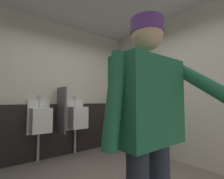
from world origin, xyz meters
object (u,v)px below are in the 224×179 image
(person, at_px, (149,121))
(trash_bin, at_px, (145,143))
(urinal_left, at_px, (40,120))
(urinal_middle, at_px, (77,117))

(person, relative_size, trash_bin, 2.92)
(urinal_left, bearing_deg, urinal_middle, 0.00)
(urinal_left, relative_size, trash_bin, 2.14)
(urinal_left, xyz_separation_m, urinal_middle, (0.75, 0.00, 0.00))
(urinal_middle, relative_size, person, 0.73)
(urinal_middle, height_order, trash_bin, urinal_middle)
(person, bearing_deg, trash_bin, 40.67)
(trash_bin, bearing_deg, person, -139.33)
(urinal_left, distance_m, person, 2.53)
(urinal_middle, bearing_deg, urinal_left, 180.00)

